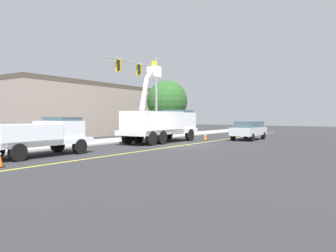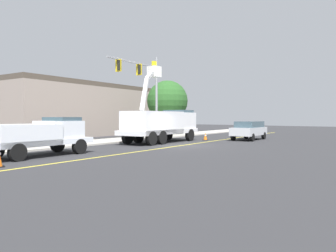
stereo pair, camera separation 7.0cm
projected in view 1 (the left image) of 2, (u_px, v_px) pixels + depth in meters
ground at (181, 146)px, 23.35m from camera, size 120.00×120.00×0.00m
sidewalk_far_side at (108, 141)px, 27.23m from camera, size 59.79×13.31×0.12m
lane_centre_stripe at (181, 146)px, 23.35m from camera, size 49.36×8.29×0.01m
utility_bucket_truck at (161, 123)px, 26.49m from camera, size 8.50×3.82×6.87m
service_pickup_truck at (39, 135)px, 16.94m from camera, size 5.87×2.98×2.06m
passing_minivan at (249, 129)px, 29.42m from camera, size 5.05×2.66×1.69m
traffic_cone_mid_front at (205, 136)px, 29.02m from camera, size 0.40×0.40×0.69m
traffic_signal_mast at (144, 82)px, 29.58m from camera, size 6.84×1.30×7.88m
commercial_building_backdrop at (83, 110)px, 36.82m from camera, size 19.78×9.67×5.86m
street_tree_right at (167, 101)px, 36.52m from camera, size 4.61×4.61×6.23m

